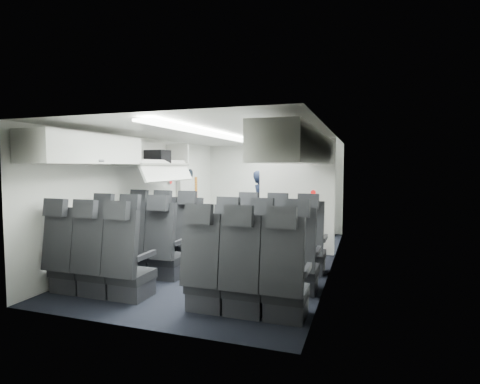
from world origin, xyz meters
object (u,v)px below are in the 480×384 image
Objects in this scene: seat_row_front at (222,241)px; seat_row_rear at (166,271)px; seat_row_mid at (198,254)px; carry_on_bag at (158,157)px; flight_attendant at (261,205)px; galley_unit at (309,195)px; boarding_door at (188,196)px.

seat_row_rear is (0.00, -1.80, 0.00)m from seat_row_front.
seat_row_mid is 2.37m from carry_on_bag.
carry_on_bag is at bearing 120.52° from flight_attendant.
seat_row_rear is at bearing -100.65° from galley_unit.
seat_row_rear is 2.18× the size of flight_attendant.
seat_row_mid is at bearing 157.02° from flight_attendant.
carry_on_bag reaches higher than seat_row_rear.
seat_row_front is 2.71m from boarding_door.
seat_row_front is 8.19× the size of carry_on_bag.
boarding_door is at bearing 118.77° from seat_row_mid.
boarding_door is at bearing -155.72° from galley_unit.
galley_unit is at bearing 79.35° from seat_row_rear.
seat_row_mid is 1.79× the size of boarding_door.
seat_row_rear is at bearing -67.13° from boarding_door.
carry_on_bag reaches higher than seat_row_front.
boarding_door is (-2.59, -1.17, 0.00)m from galley_unit.
seat_row_mid is at bearing 90.00° from seat_row_rear.
galley_unit reaches higher than seat_row_mid.
galley_unit is (0.95, 3.25, 0.55)m from seat_row_front.
seat_row_front is 2.18× the size of flight_attendant.
galley_unit is at bearing 59.36° from carry_on_bag.
flight_attendant is (1.66, 0.22, -0.19)m from boarding_door.
seat_row_rear is 8.19× the size of carry_on_bag.
galley_unit is 1.34m from flight_attendant.
seat_row_mid is (0.00, -0.90, 0.00)m from seat_row_front.
flight_attendant is (-0.93, -0.95, -0.19)m from galley_unit.
seat_row_mid is at bearing -33.79° from carry_on_bag.
carry_on_bag is (-1.41, 0.40, 1.39)m from seat_row_front.
seat_row_front is at bearing 90.00° from seat_row_rear.
flight_attendant reaches higher than seat_row_front.
carry_on_bag is (-1.43, -1.90, 1.03)m from flight_attendant.
seat_row_mid is 4.30m from galley_unit.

